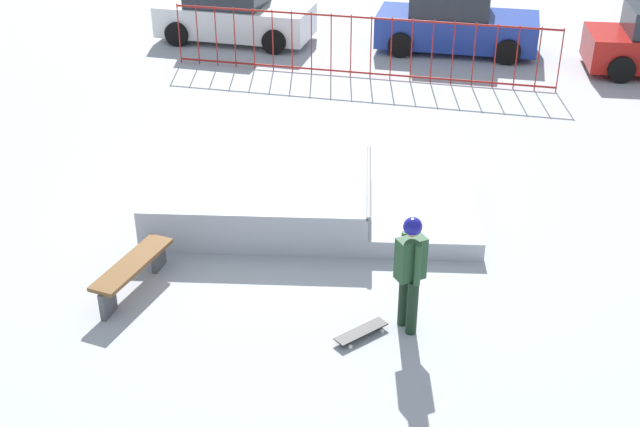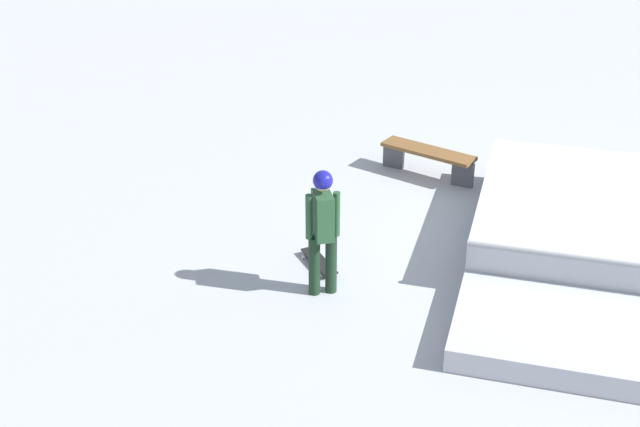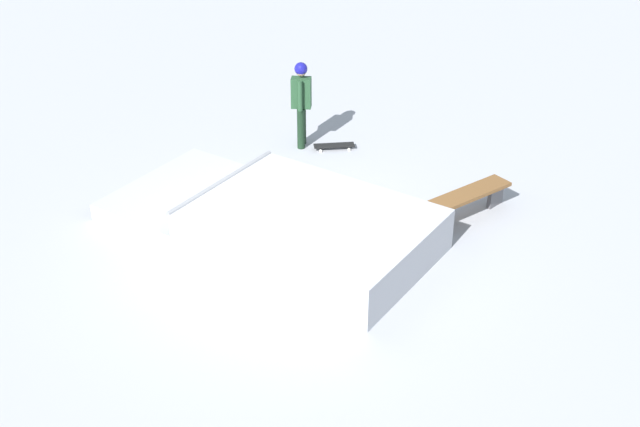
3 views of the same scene
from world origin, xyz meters
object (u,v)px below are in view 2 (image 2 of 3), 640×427
(skater, at_px, (323,223))
(skateboard, at_px, (319,261))
(skate_ramp, at_px, (571,235))
(park_bench, at_px, (428,156))

(skater, distance_m, skateboard, 1.14)
(skate_ramp, xyz_separation_m, skateboard, (1.87, -2.96, -0.24))
(skate_ramp, xyz_separation_m, park_bench, (-1.56, -2.71, 0.04))
(skateboard, relative_size, park_bench, 0.46)
(skater, height_order, park_bench, skater)
(skateboard, bearing_deg, skate_ramp, -109.76)
(skate_ramp, distance_m, skateboard, 3.51)
(park_bench, bearing_deg, skate_ramp, 60.07)
(skate_ramp, distance_m, skater, 3.64)
(skater, xyz_separation_m, skateboard, (-0.56, -0.34, -0.93))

